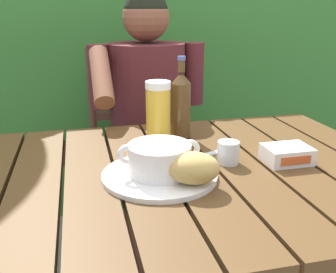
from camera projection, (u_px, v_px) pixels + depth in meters
The scene contains 12 objects.
dining_table at pixel (190, 203), 1.03m from camera, with size 1.16×0.84×0.73m.
hedge_backdrop at pixel (73, 21), 2.21m from camera, with size 3.08×0.89×2.60m.
chair_near_diner at pixel (142, 150), 1.88m from camera, with size 0.48×0.42×0.96m.
person_eating at pixel (149, 113), 1.62m from camera, with size 0.48×0.47×1.20m.
serving_plate at pixel (160, 175), 0.95m from camera, with size 0.28×0.28×0.01m.
soup_bowl at pixel (159, 158), 0.93m from camera, with size 0.21×0.16×0.08m.
bread_roll at pixel (193, 168), 0.88m from camera, with size 0.14×0.12×0.07m.
beer_glass at pixel (158, 112), 1.17m from camera, with size 0.08×0.08×0.19m.
beer_bottle at pixel (181, 104), 1.21m from camera, with size 0.06×0.06×0.26m.
water_glass_small at pixel (228, 152), 1.03m from camera, with size 0.06×0.06×0.06m.
butter_tub at pixel (287, 154), 1.03m from camera, with size 0.12×0.09×0.05m.
table_knife at pixel (200, 156), 1.07m from camera, with size 0.16×0.08×0.01m.
Camera 1 is at (-0.27, -0.88, 1.13)m, focal length 40.97 mm.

